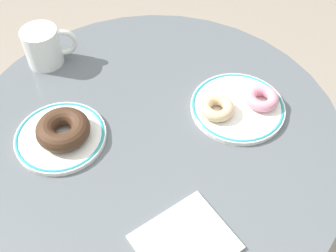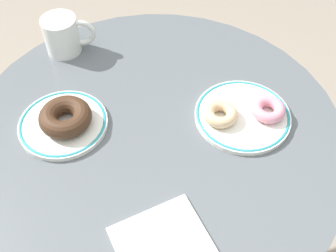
# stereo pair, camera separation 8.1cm
# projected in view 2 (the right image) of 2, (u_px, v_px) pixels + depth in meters

# --- Properties ---
(cafe_table) EXTENTS (0.76, 0.76, 0.74)m
(cafe_table) POSITION_uv_depth(u_px,v_px,m) (156.00, 181.00, 0.98)
(cafe_table) COLOR #565B60
(cafe_table) RESTS_ON ground
(plate_left) EXTENTS (0.18, 0.18, 0.01)m
(plate_left) POSITION_uv_depth(u_px,v_px,m) (63.00, 124.00, 0.82)
(plate_left) COLOR white
(plate_left) RESTS_ON cafe_table
(plate_right) EXTENTS (0.19, 0.19, 0.01)m
(plate_right) POSITION_uv_depth(u_px,v_px,m) (243.00, 115.00, 0.84)
(plate_right) COLOR white
(plate_right) RESTS_ON cafe_table
(donut_chocolate) EXTENTS (0.13, 0.13, 0.04)m
(donut_chocolate) POSITION_uv_depth(u_px,v_px,m) (65.00, 117.00, 0.80)
(donut_chocolate) COLOR #422819
(donut_chocolate) RESTS_ON plate_left
(donut_pink_frosted) EXTENTS (0.09, 0.09, 0.02)m
(donut_pink_frosted) POSITION_uv_depth(u_px,v_px,m) (268.00, 109.00, 0.83)
(donut_pink_frosted) COLOR pink
(donut_pink_frosted) RESTS_ON plate_right
(donut_glazed) EXTENTS (0.07, 0.07, 0.02)m
(donut_glazed) POSITION_uv_depth(u_px,v_px,m) (220.00, 114.00, 0.82)
(donut_glazed) COLOR #E0B789
(donut_glazed) RESTS_ON plate_right
(paper_napkin) EXTENTS (0.18, 0.17, 0.01)m
(paper_napkin) POSITION_uv_depth(u_px,v_px,m) (164.00, 243.00, 0.67)
(paper_napkin) COLOR white
(paper_napkin) RESTS_ON cafe_table
(coffee_mug) EXTENTS (0.12, 0.08, 0.09)m
(coffee_mug) POSITION_uv_depth(u_px,v_px,m) (63.00, 35.00, 0.94)
(coffee_mug) COLOR white
(coffee_mug) RESTS_ON cafe_table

